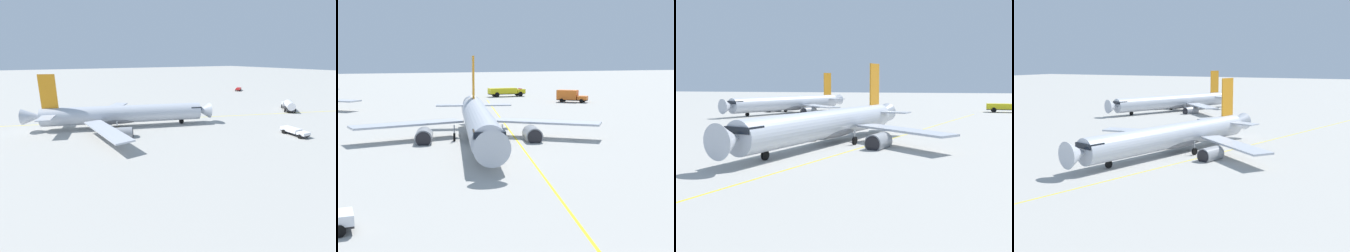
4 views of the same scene
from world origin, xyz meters
TOP-DOWN VIEW (x-y plane):
  - ground_plane at (0.00, 0.00)m, footprint 600.00×600.00m
  - airliner_main at (-1.45, -0.90)m, footprint 33.52×39.42m
  - airliner_secondary at (-27.78, 51.31)m, footprint 31.05×40.79m
  - taxiway_centreline at (2.63, -5.53)m, footprint 39.10×130.19m

SIDE VIEW (x-z plane):
  - ground_plane at x=0.00m, z-range 0.00..0.00m
  - taxiway_centreline at x=2.63m, z-range 0.00..0.01m
  - airliner_secondary at x=-27.78m, z-range -3.37..8.61m
  - airliner_main at x=-1.45m, z-range -3.32..8.64m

